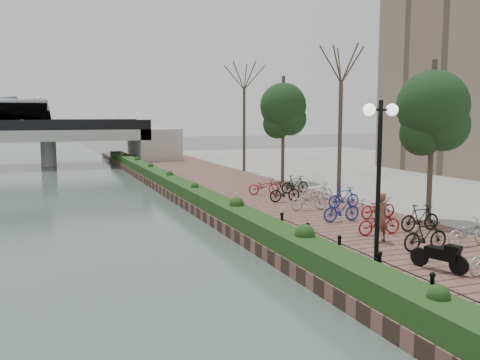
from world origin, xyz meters
TOP-DOWN VIEW (x-y plane):
  - ground at (0.00, 0.00)m, footprint 220.00×220.00m
  - promenade at (4.00, 17.50)m, footprint 8.00×75.00m
  - hedge at (0.60, 20.00)m, footprint 1.10×56.00m
  - chain_fence at (1.40, 2.00)m, footprint 0.10×14.10m
  - lamppost at (1.48, 3.27)m, footprint 1.02×0.32m
  - motorcycle at (3.48, 3.18)m, footprint 0.93×1.51m
  - pedestrian at (4.00, 6.67)m, footprint 0.67×0.48m
  - bicycle_parking at (5.49, 10.26)m, footprint 2.40×17.32m
  - street_trees at (8.00, 12.68)m, footprint 3.20×37.12m

SIDE VIEW (x-z plane):
  - ground at x=0.00m, z-range 0.00..0.00m
  - promenade at x=4.00m, z-range 0.00..0.50m
  - hedge at x=0.60m, z-range 0.50..1.10m
  - chain_fence at x=1.40m, z-range 0.50..1.20m
  - motorcycle at x=3.48m, z-range 0.50..1.40m
  - bicycle_parking at x=5.49m, z-range 0.47..1.47m
  - pedestrian at x=4.00m, z-range 0.50..2.20m
  - street_trees at x=8.00m, z-range 0.29..7.09m
  - lamppost at x=1.48m, z-range 1.55..6.25m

